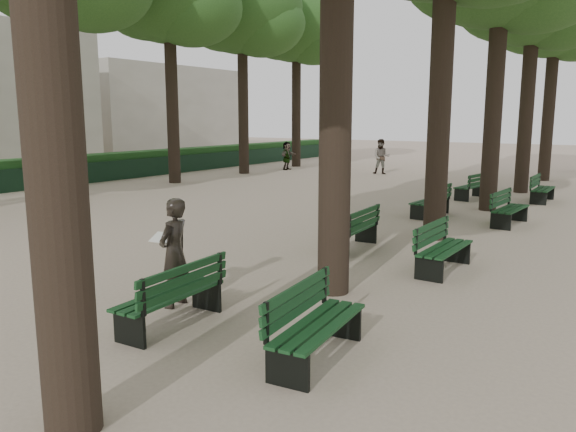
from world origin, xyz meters
The scene contains 18 objects.
ground centered at (0.00, 0.00, 0.00)m, with size 120.00×120.00×0.00m, color tan.
tree_central_5 centered at (1.50, 23.00, 7.65)m, with size 6.00×6.00×9.95m.
tree_far_4 centered at (-12.00, 18.00, 8.14)m, with size 6.00×6.00×10.45m.
tree_far_5 centered at (-12.00, 23.00, 8.14)m, with size 6.00×6.00×10.45m.
bench_left_0 centered at (0.37, 0.40, 0.27)m, with size 0.66×1.83×0.92m.
bench_left_1 centered at (0.37, 5.93, 0.27)m, with size 0.68×1.83×0.92m.
bench_left_2 centered at (0.37, 10.94, 0.27)m, with size 0.69×1.84×0.92m.
bench_left_3 centered at (0.37, 15.18, 0.27)m, with size 0.79×1.86×0.92m.
bench_right_0 centered at (2.63, 0.56, 0.27)m, with size 0.75×1.85×0.92m.
bench_right_1 centered at (2.63, 5.26, 0.27)m, with size 0.60×1.81×0.92m.
bench_right_2 centered at (2.63, 10.77, 0.27)m, with size 0.69×1.83×0.92m.
bench_right_3 centered at (2.63, 15.78, 0.27)m, with size 0.57×1.80×0.92m.
man_with_map centered at (-0.19, 1.05, 0.84)m, with size 0.65×0.72×1.68m.
pedestrian_a centered at (-5.90, 21.50, 0.89)m, with size 0.86×0.35×1.77m, color #262628.
pedestrian_e centered at (-11.27, 20.91, 0.77)m, with size 1.43×0.31×1.54m, color #262628.
fence centered at (-15.00, 11.00, 0.45)m, with size 0.08×42.00×0.90m, color black.
hedge centered at (-15.70, 11.00, 0.60)m, with size 1.20×42.00×1.20m, color #174217.
building_far centered at (-33.00, 30.00, 3.50)m, with size 12.00×16.00×7.00m, color #B7B2A3.
Camera 1 is at (5.82, -4.93, 2.88)m, focal length 35.00 mm.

